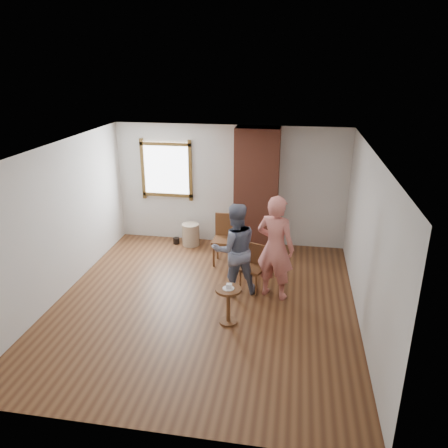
{
  "coord_description": "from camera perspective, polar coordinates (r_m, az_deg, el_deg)",
  "views": [
    {
      "loc": [
        1.39,
        -6.26,
        3.85
      ],
      "look_at": [
        0.2,
        0.8,
        1.15
      ],
      "focal_mm": 35.0,
      "sensor_mm": 36.0,
      "label": 1
    }
  ],
  "objects": [
    {
      "name": "stoneware_crock",
      "position": [
        9.64,
        -4.36,
        -1.37
      ],
      "size": [
        0.5,
        0.5,
        0.49
      ],
      "primitive_type": "cylinder",
      "rotation": [
        0.0,
        0.0,
        -0.44
      ],
      "color": "tan",
      "rests_on": "ground"
    },
    {
      "name": "cake_plate",
      "position": [
        6.69,
        0.58,
        -8.4
      ],
      "size": [
        0.18,
        0.18,
        0.01
      ],
      "primitive_type": "cylinder",
      "color": "white",
      "rests_on": "side_table"
    },
    {
      "name": "room_shell",
      "position": [
        7.31,
        -2.23,
        4.42
      ],
      "size": [
        5.04,
        5.52,
        2.62
      ],
      "color": "silver",
      "rests_on": "ground"
    },
    {
      "name": "cake_slice",
      "position": [
        6.67,
        0.66,
        -8.15
      ],
      "size": [
        0.08,
        0.07,
        0.06
      ],
      "primitive_type": "cube",
      "color": "white",
      "rests_on": "cake_plate"
    },
    {
      "name": "brick_chimney",
      "position": [
        9.16,
        4.27,
        4.44
      ],
      "size": [
        0.9,
        0.5,
        2.6
      ],
      "primitive_type": "cube",
      "color": "brown",
      "rests_on": "ground"
    },
    {
      "name": "dining_chair_left",
      "position": [
        8.7,
        0.21,
        -1.59
      ],
      "size": [
        0.47,
        0.47,
        0.99
      ],
      "rotation": [
        0.0,
        0.0,
        -0.02
      ],
      "color": "brown",
      "rests_on": "ground"
    },
    {
      "name": "man",
      "position": [
        7.46,
        1.42,
        -3.31
      ],
      "size": [
        0.97,
        0.87,
        1.64
      ],
      "primitive_type": "imported",
      "rotation": [
        0.0,
        0.0,
        3.52
      ],
      "color": "#141737",
      "rests_on": "ground"
    },
    {
      "name": "dark_pot",
      "position": [
        9.79,
        -6.26,
        -2.18
      ],
      "size": [
        0.15,
        0.15,
        0.14
      ],
      "primitive_type": "cylinder",
      "rotation": [
        0.0,
        0.0,
        0.08
      ],
      "color": "black",
      "rests_on": "ground"
    },
    {
      "name": "ground",
      "position": [
        7.48,
        -2.57,
        -10.34
      ],
      "size": [
        5.5,
        5.5,
        0.0
      ],
      "primitive_type": "plane",
      "color": "brown",
      "rests_on": "ground"
    },
    {
      "name": "side_table",
      "position": [
        6.79,
        0.57,
        -9.88
      ],
      "size": [
        0.4,
        0.4,
        0.6
      ],
      "color": "brown",
      "rests_on": "ground"
    },
    {
      "name": "person_pink",
      "position": [
        7.35,
        6.72,
        -3.08
      ],
      "size": [
        0.77,
        0.63,
        1.82
      ],
      "primitive_type": "imported",
      "rotation": [
        0.0,
        0.0,
        2.8
      ],
      "color": "#D4746A",
      "rests_on": "ground"
    },
    {
      "name": "dining_chair_right",
      "position": [
        7.75,
        3.99,
        -5.35
      ],
      "size": [
        0.5,
        0.5,
        0.82
      ],
      "rotation": [
        0.0,
        0.0,
        -0.38
      ],
      "color": "brown",
      "rests_on": "ground"
    }
  ]
}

